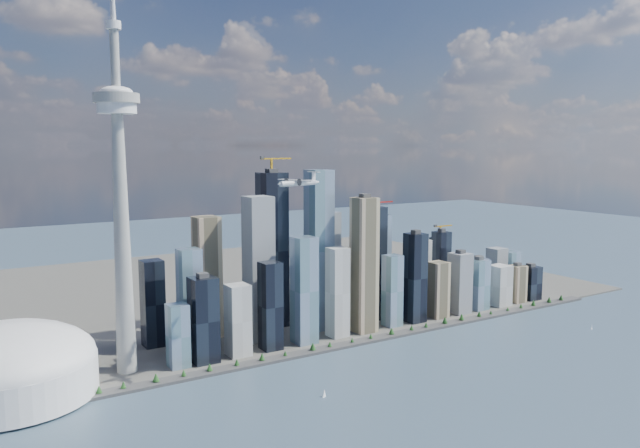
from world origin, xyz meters
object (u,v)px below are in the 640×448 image
needle_tower (120,194)px  airplane (299,182)px  dome_stadium (8,366)px  sailboat_west (324,394)px  sailboat_east (592,328)px

needle_tower → airplane: needle_tower is taller
dome_stadium → needle_tower: bearing=4.1°
airplane → sailboat_west: (0.24, -58.12, -249.06)m
needle_tower → sailboat_east: bearing=-16.1°
sailboat_east → dome_stadium: bearing=146.2°
sailboat_west → needle_tower: bearing=108.8°
needle_tower → airplane: (177.72, -144.12, 16.35)m
airplane → dome_stadium: bearing=144.5°
dome_stadium → airplane: 405.22m
dome_stadium → sailboat_east: dome_stadium is taller
needle_tower → sailboat_east: size_ratio=60.41×
airplane → needle_tower: bearing=128.3°
dome_stadium → sailboat_east: bearing=-12.9°
sailboat_west → airplane: bearing=67.7°
dome_stadium → sailboat_west: 373.33m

